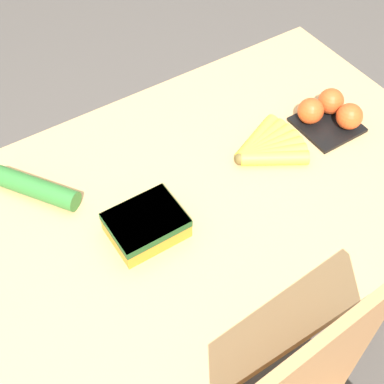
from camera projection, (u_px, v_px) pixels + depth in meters
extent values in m
plane|color=#4C4742|center=(192.00, 332.00, 1.88)|extent=(12.00, 12.00, 0.00)
cube|color=tan|center=(192.00, 204.00, 1.31)|extent=(1.40, 0.84, 0.03)
cylinder|color=tan|center=(282.00, 129.00, 2.02)|extent=(0.06, 0.06, 0.71)
sphere|color=brown|center=(241.00, 159.00, 1.36)|extent=(0.03, 0.03, 0.03)
cylinder|color=yellow|center=(275.00, 158.00, 1.37)|extent=(0.17, 0.12, 0.04)
cylinder|color=yellow|center=(274.00, 154.00, 1.37)|extent=(0.17, 0.10, 0.04)
cylinder|color=yellow|center=(272.00, 150.00, 1.38)|extent=(0.18, 0.08, 0.04)
cylinder|color=yellow|center=(269.00, 147.00, 1.39)|extent=(0.18, 0.05, 0.04)
cylinder|color=yellow|center=(266.00, 144.00, 1.40)|extent=(0.18, 0.05, 0.04)
cylinder|color=yellow|center=(262.00, 141.00, 1.40)|extent=(0.18, 0.08, 0.04)
cylinder|color=yellow|center=(258.00, 139.00, 1.41)|extent=(0.17, 0.10, 0.04)
cube|color=black|center=(327.00, 125.00, 1.46)|extent=(0.16, 0.16, 0.01)
sphere|color=#DB4C1E|center=(331.00, 101.00, 1.46)|extent=(0.07, 0.07, 0.07)
sphere|color=#DB4C1E|center=(311.00, 111.00, 1.44)|extent=(0.07, 0.07, 0.07)
sphere|color=#DB4C1E|center=(349.00, 116.00, 1.43)|extent=(0.07, 0.07, 0.07)
cube|color=orange|center=(146.00, 225.00, 1.22)|extent=(0.17, 0.13, 0.06)
cube|color=#19471E|center=(146.00, 220.00, 1.20)|extent=(0.17, 0.13, 0.02)
cylinder|color=#2D702D|center=(36.00, 188.00, 1.29)|extent=(0.17, 0.21, 0.05)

